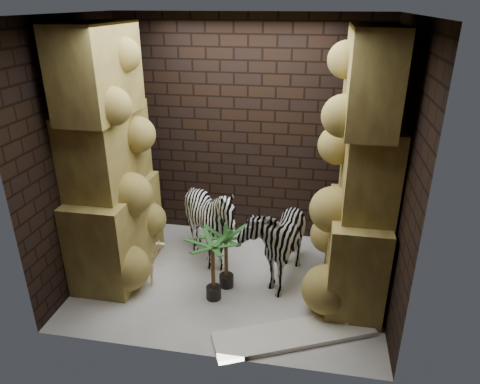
% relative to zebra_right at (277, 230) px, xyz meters
% --- Properties ---
extents(floor, '(3.50, 3.50, 0.00)m').
position_rel_zebra_right_xyz_m(floor, '(-0.53, -0.21, -0.63)').
color(floor, white).
rests_on(floor, ground).
extents(ceiling, '(3.50, 3.50, 0.00)m').
position_rel_zebra_right_xyz_m(ceiling, '(-0.53, -0.21, 2.37)').
color(ceiling, black).
rests_on(ceiling, ground).
extents(wall_back, '(3.50, 0.00, 3.50)m').
position_rel_zebra_right_xyz_m(wall_back, '(-0.53, 1.04, 0.87)').
color(wall_back, black).
rests_on(wall_back, ground).
extents(wall_front, '(3.50, 0.00, 3.50)m').
position_rel_zebra_right_xyz_m(wall_front, '(-0.53, -1.46, 0.87)').
color(wall_front, black).
rests_on(wall_front, ground).
extents(wall_left, '(0.00, 3.00, 3.00)m').
position_rel_zebra_right_xyz_m(wall_left, '(-2.28, -0.21, 0.87)').
color(wall_left, black).
rests_on(wall_left, ground).
extents(wall_right, '(0.00, 3.00, 3.00)m').
position_rel_zebra_right_xyz_m(wall_right, '(1.22, -0.21, 0.87)').
color(wall_right, black).
rests_on(wall_right, ground).
extents(rock_pillar_left, '(0.68, 1.30, 3.00)m').
position_rel_zebra_right_xyz_m(rock_pillar_left, '(-1.93, -0.21, 0.87)').
color(rock_pillar_left, '#C1B452').
rests_on(rock_pillar_left, floor).
extents(rock_pillar_right, '(0.58, 1.25, 3.00)m').
position_rel_zebra_right_xyz_m(rock_pillar_right, '(0.89, -0.21, 0.87)').
color(rock_pillar_right, '#C1B452').
rests_on(rock_pillar_right, floor).
extents(zebra_right, '(0.75, 1.14, 1.26)m').
position_rel_zebra_right_xyz_m(zebra_right, '(0.00, 0.00, 0.00)').
color(zebra_right, white).
rests_on(zebra_right, floor).
extents(zebra_left, '(1.04, 1.25, 1.07)m').
position_rel_zebra_right_xyz_m(zebra_left, '(-0.84, 0.12, -0.09)').
color(zebra_left, white).
rests_on(zebra_left, floor).
extents(giraffe_toy, '(0.33, 0.18, 0.61)m').
position_rel_zebra_right_xyz_m(giraffe_toy, '(-1.50, -0.48, -0.32)').
color(giraffe_toy, beige).
rests_on(giraffe_toy, floor).
extents(palm_front, '(0.36, 0.36, 0.74)m').
position_rel_zebra_right_xyz_m(palm_front, '(-0.55, -0.32, -0.26)').
color(palm_front, '#144A16').
rests_on(palm_front, floor).
extents(palm_back, '(0.36, 0.36, 0.77)m').
position_rel_zebra_right_xyz_m(palm_back, '(-0.64, -0.58, -0.24)').
color(palm_back, '#144A16').
rests_on(palm_back, floor).
extents(surfboard, '(1.66, 1.04, 0.05)m').
position_rel_zebra_right_xyz_m(surfboard, '(0.30, -1.04, -0.60)').
color(surfboard, white).
rests_on(surfboard, floor).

